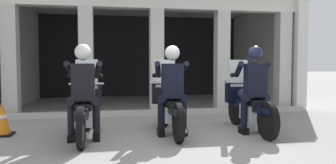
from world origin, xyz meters
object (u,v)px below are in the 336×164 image
at_px(police_officer_center, 172,82).
at_px(police_officer_left, 83,84).
at_px(motorcycle_left, 85,108).
at_px(police_officer_right, 254,82).
at_px(motorcycle_center, 169,105).
at_px(traffic_cone_flank, 2,119).
at_px(motorcycle_right, 248,104).

bearing_deg(police_officer_center, police_officer_left, -175.60).
relative_size(motorcycle_left, police_officer_right, 1.29).
relative_size(motorcycle_center, traffic_cone_flank, 3.46).
bearing_deg(motorcycle_left, motorcycle_right, -0.63).
bearing_deg(traffic_cone_flank, motorcycle_center, -4.22).
bearing_deg(motorcycle_right, motorcycle_left, 177.45).
xyz_separation_m(motorcycle_center, motorcycle_right, (1.50, -0.09, 0.00)).
distance_m(motorcycle_left, traffic_cone_flank, 1.51).
distance_m(motorcycle_left, police_officer_right, 3.03).
xyz_separation_m(motorcycle_left, motorcycle_right, (2.99, 0.05, 0.00)).
height_order(police_officer_left, traffic_cone_flank, police_officer_left).
height_order(motorcycle_right, police_officer_right, police_officer_right).
bearing_deg(motorcycle_center, police_officer_right, -15.04).
distance_m(motorcycle_left, motorcycle_center, 1.50).
xyz_separation_m(police_officer_center, traffic_cone_flank, (-2.95, 0.50, -0.65)).
bearing_deg(motorcycle_center, traffic_cone_flank, 174.76).
distance_m(police_officer_left, motorcycle_right, 3.04).
distance_m(motorcycle_left, police_officer_left, 0.52).
relative_size(motorcycle_left, police_officer_left, 1.29).
height_order(motorcycle_center, traffic_cone_flank, motorcycle_center).
bearing_deg(police_officer_right, traffic_cone_flank, 168.88).
relative_size(police_officer_right, traffic_cone_flank, 2.69).
xyz_separation_m(police_officer_center, motorcycle_right, (1.50, 0.19, -0.44)).
xyz_separation_m(motorcycle_center, police_officer_right, (1.49, -0.37, 0.44)).
bearing_deg(police_officer_center, traffic_cone_flank, 169.33).
distance_m(motorcycle_left, police_officer_center, 1.56).
bearing_deg(motorcycle_left, police_officer_left, -91.89).
relative_size(police_officer_left, motorcycle_center, 0.78).
distance_m(police_officer_left, police_officer_center, 1.50).
bearing_deg(motorcycle_center, police_officer_left, -165.16).
distance_m(motorcycle_center, police_officer_center, 0.52).
height_order(police_officer_right, traffic_cone_flank, police_officer_right).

